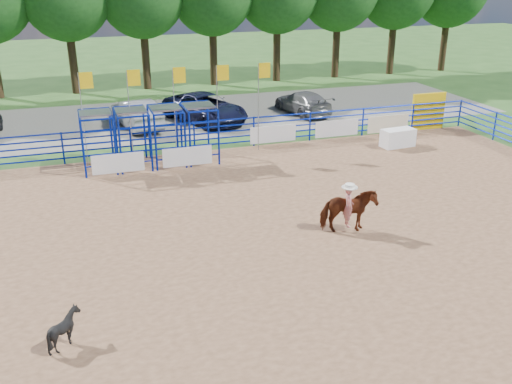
# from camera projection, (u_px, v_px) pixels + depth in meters

# --- Properties ---
(ground) EXTENTS (120.00, 120.00, 0.00)m
(ground) POSITION_uv_depth(u_px,v_px,m) (260.00, 240.00, 18.70)
(ground) COLOR #396327
(ground) RESTS_ON ground
(arena_dirt) EXTENTS (30.00, 20.00, 0.02)m
(arena_dirt) POSITION_uv_depth(u_px,v_px,m) (260.00, 240.00, 18.69)
(arena_dirt) COLOR #8F6747
(arena_dirt) RESTS_ON ground
(gravel_strip) EXTENTS (40.00, 10.00, 0.01)m
(gravel_strip) POSITION_uv_depth(u_px,v_px,m) (169.00, 118.00, 33.71)
(gravel_strip) COLOR gray
(gravel_strip) RESTS_ON ground
(announcer_table) EXTENTS (1.72, 0.92, 0.88)m
(announcer_table) POSITION_uv_depth(u_px,v_px,m) (398.00, 138.00, 28.14)
(announcer_table) COLOR white
(announcer_table) RESTS_ON arena_dirt
(horse_and_rider) EXTENTS (1.93, 1.15, 2.42)m
(horse_and_rider) POSITION_uv_depth(u_px,v_px,m) (348.00, 208.00, 18.93)
(horse_and_rider) COLOR maroon
(horse_and_rider) RESTS_ON arena_dirt
(calf) EXTENTS (0.85, 0.76, 0.91)m
(calf) POSITION_uv_depth(u_px,v_px,m) (64.00, 329.00, 13.33)
(calf) COLOR black
(calf) RESTS_ON arena_dirt
(car_b) EXTENTS (2.48, 4.93, 1.55)m
(car_b) POSITION_uv_depth(u_px,v_px,m) (137.00, 114.00, 31.38)
(car_b) COLOR gray
(car_b) RESTS_ON gravel_strip
(car_c) EXTENTS (4.62, 6.27, 1.58)m
(car_c) POSITION_uv_depth(u_px,v_px,m) (205.00, 108.00, 32.60)
(car_c) COLOR black
(car_c) RESTS_ON gravel_strip
(car_d) EXTENTS (2.52, 4.81, 1.33)m
(car_d) POSITION_uv_depth(u_px,v_px,m) (303.00, 102.00, 34.45)
(car_d) COLOR #5B5A5D
(car_d) RESTS_ON gravel_strip
(perimeter_fence) EXTENTS (30.10, 20.10, 1.50)m
(perimeter_fence) POSITION_uv_depth(u_px,v_px,m) (260.00, 219.00, 18.42)
(perimeter_fence) COLOR #071D9D
(perimeter_fence) RESTS_ON ground
(chute_assembly) EXTENTS (19.32, 2.41, 4.20)m
(chute_assembly) POSITION_uv_depth(u_px,v_px,m) (158.00, 137.00, 25.49)
(chute_assembly) COLOR #071D9D
(chute_assembly) RESTS_ON ground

